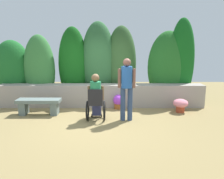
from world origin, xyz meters
The scene contains 8 objects.
ground_plane centered at (0.00, 0.00, 0.00)m, with size 13.65×13.65×0.00m, color olive.
stone_retaining_wall centered at (0.00, 1.56, 0.38)m, with size 7.03×0.53×0.77m, color #9E948C.
hedge_backdrop centered at (-0.07, 2.23, 1.34)m, with size 7.37×1.12×3.06m.
stone_bench centered at (-1.87, 0.61, 0.31)m, with size 1.32×0.42×0.48m.
person_in_wheelchair centered at (-0.08, 0.10, 0.62)m, with size 0.53×0.66×1.33m.
person_standing_companion centered at (0.78, 0.06, 1.01)m, with size 0.49×0.30×1.75m.
flower_pot_purple_near centered at (0.59, 1.22, 0.25)m, with size 0.34×0.34×0.48m.
flower_pot_terracotta_by_wall centered at (2.55, 0.84, 0.26)m, with size 0.47×0.47×0.43m.
Camera 1 is at (0.37, -6.02, 2.10)m, focal length 35.85 mm.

